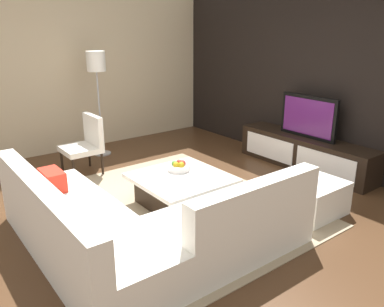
% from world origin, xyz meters
% --- Properties ---
extents(ground_plane, '(14.00, 14.00, 0.00)m').
position_xyz_m(ground_plane, '(0.00, 0.00, 0.00)').
color(ground_plane, '#4C301C').
extents(feature_wall_back, '(6.40, 0.12, 2.80)m').
position_xyz_m(feature_wall_back, '(0.00, 2.70, 1.40)').
color(feature_wall_back, black).
rests_on(feature_wall_back, ground).
extents(side_wall_left, '(0.12, 5.20, 2.80)m').
position_xyz_m(side_wall_left, '(-3.20, 0.20, 1.40)').
color(side_wall_left, '#C6B28E').
rests_on(side_wall_left, ground).
extents(area_rug, '(3.24, 2.60, 0.01)m').
position_xyz_m(area_rug, '(-0.10, 0.00, 0.01)').
color(area_rug, tan).
rests_on(area_rug, ground).
extents(media_console, '(2.25, 0.49, 0.50)m').
position_xyz_m(media_console, '(-0.00, 2.40, 0.25)').
color(media_console, black).
rests_on(media_console, ground).
extents(television, '(0.96, 0.06, 0.64)m').
position_xyz_m(television, '(0.00, 2.40, 0.82)').
color(television, black).
rests_on(television, media_console).
extents(sectional_couch, '(2.45, 2.38, 0.82)m').
position_xyz_m(sectional_couch, '(0.52, -0.87, 0.28)').
color(sectional_couch, white).
rests_on(sectional_couch, ground).
extents(coffee_table, '(1.06, 1.05, 0.38)m').
position_xyz_m(coffee_table, '(-0.10, 0.10, 0.20)').
color(coffee_table, black).
rests_on(coffee_table, ground).
extents(accent_chair_near, '(0.55, 0.52, 0.87)m').
position_xyz_m(accent_chair_near, '(-1.89, -0.34, 0.49)').
color(accent_chair_near, black).
rests_on(accent_chair_near, ground).
extents(floor_lamp, '(0.30, 0.30, 1.74)m').
position_xyz_m(floor_lamp, '(-2.56, 0.20, 1.46)').
color(floor_lamp, '#A5A5AA').
rests_on(floor_lamp, ground).
extents(ottoman, '(0.70, 0.70, 0.40)m').
position_xyz_m(ottoman, '(0.97, 1.19, 0.20)').
color(ottoman, white).
rests_on(ottoman, ground).
extents(fruit_bowl, '(0.28, 0.28, 0.14)m').
position_xyz_m(fruit_bowl, '(-0.28, 0.20, 0.43)').
color(fruit_bowl, silver).
rests_on(fruit_bowl, coffee_table).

